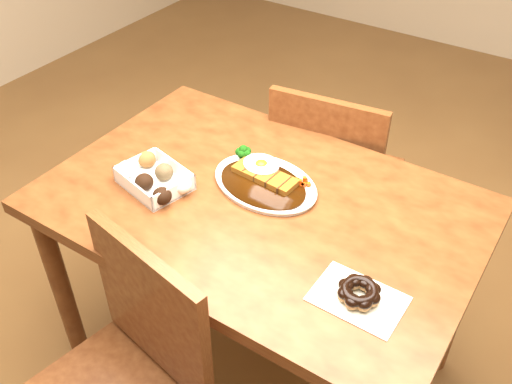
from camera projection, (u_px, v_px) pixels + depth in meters
The scene contains 6 objects.
ground at pixel (259, 360), 2.06m from camera, with size 6.00×6.00×0.00m, color brown.
table at pixel (259, 227), 1.65m from camera, with size 1.20×0.80×0.75m.
chair_far at pixel (332, 177), 2.12m from camera, with size 0.47×0.47×0.87m.
katsu_curry_plate at pixel (264, 180), 1.64m from camera, with size 0.35×0.27×0.06m.
donut_box at pixel (154, 178), 1.62m from camera, with size 0.24×0.19×0.06m.
pon_de_ring at pixel (359, 293), 1.30m from camera, with size 0.21×0.15×0.04m.
Camera 1 is at (0.66, -1.02, 1.77)m, focal length 40.00 mm.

